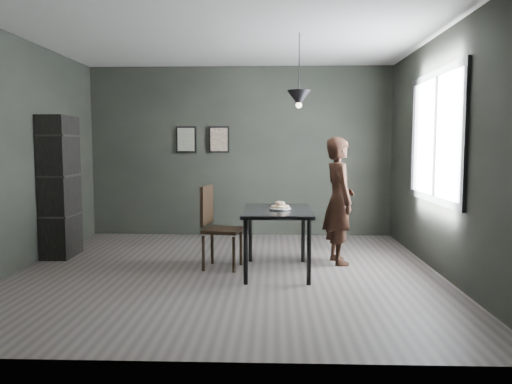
{
  "coord_description": "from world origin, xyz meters",
  "views": [
    {
      "loc": [
        0.56,
        -5.82,
        1.49
      ],
      "look_at": [
        0.35,
        0.05,
        0.95
      ],
      "focal_mm": 35.0,
      "sensor_mm": 36.0,
      "label": 1
    }
  ],
  "objects_px": {
    "white_plate": "(280,209)",
    "wood_chair": "(215,221)",
    "woman": "(339,201)",
    "cafe_table": "(277,216)",
    "pendant_lamp": "(299,98)",
    "shelf_unit": "(60,187)"
  },
  "relations": [
    {
      "from": "cafe_table",
      "to": "white_plate",
      "type": "height_order",
      "value": "white_plate"
    },
    {
      "from": "cafe_table",
      "to": "wood_chair",
      "type": "distance_m",
      "value": 0.78
    },
    {
      "from": "pendant_lamp",
      "to": "cafe_table",
      "type": "bearing_deg",
      "value": -158.2
    },
    {
      "from": "wood_chair",
      "to": "pendant_lamp",
      "type": "bearing_deg",
      "value": 3.98
    },
    {
      "from": "wood_chair",
      "to": "shelf_unit",
      "type": "distance_m",
      "value": 2.27
    },
    {
      "from": "white_plate",
      "to": "woman",
      "type": "relative_size",
      "value": 0.14
    },
    {
      "from": "white_plate",
      "to": "wood_chair",
      "type": "distance_m",
      "value": 0.84
    },
    {
      "from": "white_plate",
      "to": "shelf_unit",
      "type": "relative_size",
      "value": 0.12
    },
    {
      "from": "wood_chair",
      "to": "white_plate",
      "type": "bearing_deg",
      "value": -6.57
    },
    {
      "from": "white_plate",
      "to": "woman",
      "type": "bearing_deg",
      "value": 35.15
    },
    {
      "from": "woman",
      "to": "pendant_lamp",
      "type": "xyz_separation_m",
      "value": [
        -0.54,
        -0.4,
        1.25
      ]
    },
    {
      "from": "white_plate",
      "to": "woman",
      "type": "distance_m",
      "value": 0.92
    },
    {
      "from": "white_plate",
      "to": "wood_chair",
      "type": "bearing_deg",
      "value": 164.34
    },
    {
      "from": "wood_chair",
      "to": "shelf_unit",
      "type": "bearing_deg",
      "value": 174.19
    },
    {
      "from": "pendant_lamp",
      "to": "woman",
      "type": "bearing_deg",
      "value": 36.57
    },
    {
      "from": "shelf_unit",
      "to": "pendant_lamp",
      "type": "xyz_separation_m",
      "value": [
        3.17,
        -0.67,
        1.1
      ]
    },
    {
      "from": "wood_chair",
      "to": "pendant_lamp",
      "type": "height_order",
      "value": "pendant_lamp"
    },
    {
      "from": "white_plate",
      "to": "pendant_lamp",
      "type": "xyz_separation_m",
      "value": [
        0.22,
        0.13,
        1.29
      ]
    },
    {
      "from": "cafe_table",
      "to": "woman",
      "type": "distance_m",
      "value": 0.94
    },
    {
      "from": "white_plate",
      "to": "wood_chair",
      "type": "height_order",
      "value": "wood_chair"
    },
    {
      "from": "cafe_table",
      "to": "pendant_lamp",
      "type": "height_order",
      "value": "pendant_lamp"
    },
    {
      "from": "cafe_table",
      "to": "pendant_lamp",
      "type": "distance_m",
      "value": 1.41
    }
  ]
}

